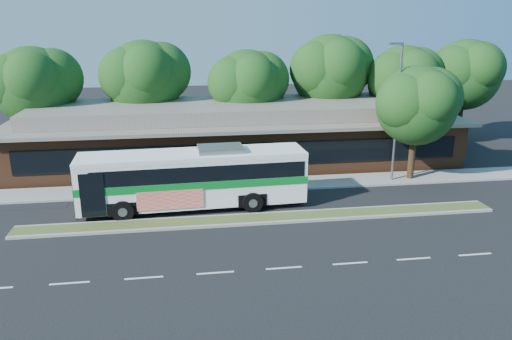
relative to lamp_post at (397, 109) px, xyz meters
name	(u,v)px	position (x,y,z in m)	size (l,w,h in m)	color
ground	(265,224)	(-9.56, -6.00, -4.90)	(120.00, 120.00, 0.00)	black
median_strip	(263,218)	(-9.56, -5.40, -4.83)	(26.00, 1.10, 0.15)	#414D21
sidewalk	(249,185)	(-9.56, 0.40, -4.84)	(44.00, 2.60, 0.12)	gray
plaza_building	(238,133)	(-9.56, 6.99, -2.77)	(33.20, 11.20, 4.45)	brown
lamp_post	(397,109)	(0.00, 0.00, 0.00)	(0.93, 0.18, 9.07)	slate
tree_bg_a	(39,84)	(-24.15, 9.14, 0.97)	(6.47, 5.80, 8.63)	black
tree_bg_b	(150,77)	(-16.13, 10.14, 1.24)	(6.69, 6.00, 9.00)	black
tree_bg_c	(252,84)	(-8.16, 9.13, 0.69)	(6.24, 5.60, 8.26)	black
tree_bg_d	(335,70)	(-1.12, 10.15, 1.52)	(6.91, 6.20, 9.37)	black
tree_bg_e	(407,79)	(4.85, 9.14, 0.84)	(6.47, 5.80, 8.50)	black
tree_bg_f	(469,73)	(10.87, 10.14, 1.16)	(6.69, 6.00, 8.92)	black
transit_bus	(194,175)	(-13.16, -3.01, -2.91)	(12.86, 3.40, 3.58)	white
sidewalk_tree	(421,103)	(1.81, 0.32, 0.28)	(5.79, 5.19, 7.66)	black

